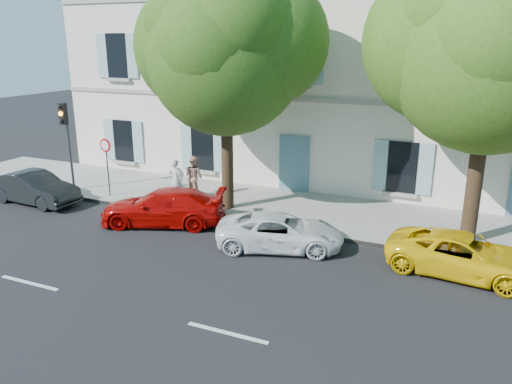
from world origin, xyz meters
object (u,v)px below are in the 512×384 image
at_px(car_yellow_supercar, 464,255).
at_px(road_sign, 106,155).
at_px(pedestrian_b, 194,176).
at_px(pedestrian_a, 176,180).
at_px(tree_left, 226,57).
at_px(car_dark_sedan, 35,188).
at_px(car_red_coupe, 163,207).
at_px(traffic_light, 66,128).
at_px(tree_right, 492,54).
at_px(car_white_coupe, 280,232).

xyz_separation_m(car_yellow_supercar, road_sign, (-13.59, 1.58, 1.29)).
bearing_deg(road_sign, pedestrian_b, 21.50).
relative_size(car_yellow_supercar, pedestrian_b, 2.44).
relative_size(pedestrian_a, pedestrian_b, 0.98).
bearing_deg(tree_left, car_yellow_supercar, -14.54).
bearing_deg(road_sign, tree_left, 6.69).
distance_m(car_dark_sedan, road_sign, 3.12).
bearing_deg(car_red_coupe, traffic_light, -124.85).
xyz_separation_m(tree_left, pedestrian_b, (-1.89, 0.68, -4.75)).
bearing_deg(traffic_light, tree_left, 4.94).
height_order(tree_left, traffic_light, tree_left).
height_order(road_sign, pedestrian_b, road_sign).
distance_m(tree_left, tree_right, 8.50).
bearing_deg(road_sign, car_white_coupe, -13.04).
xyz_separation_m(tree_left, road_sign, (-5.16, -0.61, -3.88)).
height_order(car_red_coupe, pedestrian_b, pedestrian_b).
xyz_separation_m(car_white_coupe, pedestrian_a, (-5.44, 2.57, 0.43)).
relative_size(car_dark_sedan, tree_left, 0.45).
height_order(car_white_coupe, pedestrian_b, pedestrian_b).
bearing_deg(tree_left, car_red_coupe, -124.22).
distance_m(tree_right, traffic_light, 15.96).
bearing_deg(tree_left, car_white_coupe, -39.10).
distance_m(car_red_coupe, traffic_light, 6.27).
bearing_deg(car_white_coupe, tree_right, -81.61).
distance_m(car_dark_sedan, car_red_coupe, 6.05).
bearing_deg(tree_left, tree_right, 0.72).
bearing_deg(car_white_coupe, tree_left, 33.37).
bearing_deg(car_yellow_supercar, car_dark_sedan, 96.37).
bearing_deg(car_dark_sedan, car_red_coupe, -86.28).
height_order(traffic_light, pedestrian_b, traffic_light).
bearing_deg(tree_right, road_sign, -177.02).
xyz_separation_m(car_white_coupe, traffic_light, (-10.24, 1.90, 2.28)).
bearing_deg(car_yellow_supercar, tree_left, 81.66).
distance_m(traffic_light, pedestrian_b, 5.71).
height_order(car_yellow_supercar, road_sign, road_sign).
xyz_separation_m(pedestrian_a, pedestrian_b, (0.45, 0.63, 0.02)).
distance_m(car_red_coupe, tree_right, 11.52).
bearing_deg(car_red_coupe, car_yellow_supercar, 70.43).
bearing_deg(pedestrian_a, car_dark_sedan, 26.05).
xyz_separation_m(car_red_coupe, pedestrian_b, (-0.41, 2.86, 0.36)).
bearing_deg(car_dark_sedan, car_white_coupe, -88.39).
bearing_deg(car_yellow_supercar, car_white_coupe, 99.75).
xyz_separation_m(car_red_coupe, tree_left, (1.48, 2.17, 5.11)).
relative_size(car_white_coupe, tree_right, 0.44).
distance_m(car_yellow_supercar, tree_right, 5.82).
bearing_deg(traffic_light, road_sign, 0.37).
relative_size(tree_left, road_sign, 3.65).
height_order(car_dark_sedan, pedestrian_b, pedestrian_b).
relative_size(car_white_coupe, traffic_light, 1.07).
bearing_deg(tree_right, car_white_coupe, -154.08).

